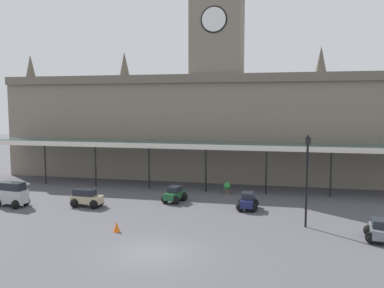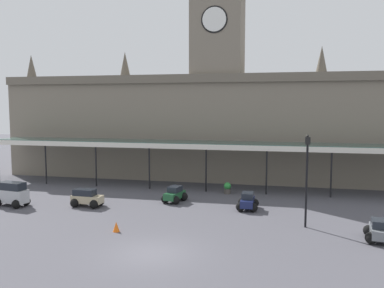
# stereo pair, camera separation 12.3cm
# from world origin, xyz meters

# --- Properties ---
(ground_plane) EXTENTS (140.00, 140.00, 0.00)m
(ground_plane) POSITION_xyz_m (0.00, 0.00, 0.00)
(ground_plane) COLOR #4C4B52
(station_building) EXTENTS (43.32, 5.73, 19.22)m
(station_building) POSITION_xyz_m (0.00, 21.07, 5.98)
(station_building) COLOR slate
(station_building) RESTS_ON ground
(entrance_canopy) EXTENTS (40.77, 3.26, 4.12)m
(entrance_canopy) POSITION_xyz_m (-0.00, 16.01, 3.96)
(entrance_canopy) COLOR #38564C
(entrance_canopy) RESTS_ON ground
(car_beige_estate) EXTENTS (2.28, 1.59, 1.27)m
(car_beige_estate) POSITION_xyz_m (-7.56, 7.85, 0.56)
(car_beige_estate) COLOR tan
(car_beige_estate) RESTS_ON ground
(car_green_sedan) EXTENTS (1.81, 2.20, 1.19)m
(car_green_sedan) POSITION_xyz_m (-1.67, 10.60, 0.50)
(car_green_sedan) COLOR #1E512D
(car_green_sedan) RESTS_ON ground
(car_grey_sedan) EXTENTS (1.68, 2.14, 1.19)m
(car_grey_sedan) POSITION_xyz_m (11.47, 4.46, 0.50)
(car_grey_sedan) COLOR slate
(car_grey_sedan) RESTS_ON ground
(car_navy_sedan) EXTENTS (1.53, 2.06, 1.19)m
(car_navy_sedan) POSITION_xyz_m (3.95, 9.59, 0.50)
(car_navy_sedan) COLOR #19214C
(car_navy_sedan) RESTS_ON ground
(car_silver_van) EXTENTS (2.51, 1.82, 1.77)m
(car_silver_van) POSITION_xyz_m (-12.97, 6.79, 0.81)
(car_silver_van) COLOR #B2B5BA
(car_silver_van) RESTS_ON ground
(victorian_lamppost) EXTENTS (0.30, 0.30, 5.61)m
(victorian_lamppost) POSITION_xyz_m (7.71, 6.13, 3.44)
(victorian_lamppost) COLOR black
(victorian_lamppost) RESTS_ON ground
(traffic_cone) EXTENTS (0.40, 0.40, 0.59)m
(traffic_cone) POSITION_xyz_m (-3.13, 2.85, 0.29)
(traffic_cone) COLOR orange
(traffic_cone) RESTS_ON ground
(planter_near_kerb) EXTENTS (0.60, 0.60, 0.96)m
(planter_near_kerb) POSITION_xyz_m (1.91, 14.23, 0.49)
(planter_near_kerb) COLOR #47423D
(planter_near_kerb) RESTS_ON ground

